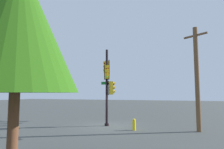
{
  "coord_description": "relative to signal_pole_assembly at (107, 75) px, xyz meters",
  "views": [
    {
      "loc": [
        -15.41,
        -5.76,
        2.67
      ],
      "look_at": [
        1.29,
        -0.02,
        4.35
      ],
      "focal_mm": 31.58,
      "sensor_mm": 36.0,
      "label": 1
    }
  ],
  "objects": [
    {
      "name": "ground_plane",
      "position": [
        -1.1,
        -0.36,
        -4.3
      ],
      "size": [
        120.0,
        120.0,
        0.0
      ],
      "primitive_type": "plane",
      "color": "#3E423F"
    },
    {
      "name": "utility_pole",
      "position": [
        -1.33,
        -7.3,
        -0.47
      ],
      "size": [
        1.12,
        1.55,
        7.45
      ],
      "color": "brown",
      "rests_on": "ground_plane"
    },
    {
      "name": "fire_hydrant",
      "position": [
        -2.28,
        -2.91,
        -3.89
      ],
      "size": [
        0.33,
        0.24,
        0.83
      ],
      "color": "yellow",
      "rests_on": "ground_plane"
    },
    {
      "name": "tree_near",
      "position": [
        -11.68,
        -1.24,
        0.57
      ],
      "size": [
        3.95,
        3.95,
        7.08
      ],
      "color": "brown",
      "rests_on": "ground_plane"
    },
    {
      "name": "signal_pole_assembly",
      "position": [
        0.0,
        0.0,
        0.0
      ],
      "size": [
        4.75,
        2.28,
        6.35
      ],
      "color": "black",
      "rests_on": "ground_plane"
    }
  ]
}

